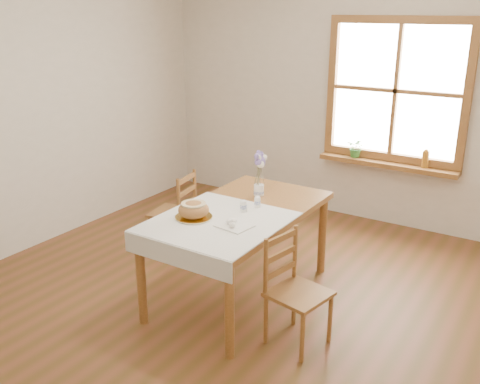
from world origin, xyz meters
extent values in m
plane|color=brown|center=(0.00, 0.00, 0.00)|extent=(5.00, 5.00, 0.00)
cube|color=beige|center=(0.00, 2.50, 1.30)|extent=(4.50, 0.10, 2.60)
cube|color=beige|center=(-2.25, 0.00, 1.30)|extent=(0.10, 5.00, 2.60)
cube|color=#995B2F|center=(0.50, 2.46, 2.14)|extent=(1.46, 0.08, 0.08)
cube|color=#995B2F|center=(0.50, 2.46, 0.76)|extent=(1.46, 0.08, 0.08)
cube|color=#995B2F|center=(-0.19, 2.46, 1.45)|extent=(0.08, 0.08, 1.30)
cube|color=#995B2F|center=(1.19, 2.46, 1.45)|extent=(0.08, 0.08, 1.30)
cube|color=#995B2F|center=(0.50, 2.46, 1.45)|extent=(0.04, 0.06, 1.30)
cube|color=#995B2F|center=(0.50, 2.46, 1.45)|extent=(1.30, 0.06, 0.04)
cube|color=white|center=(0.50, 2.49, 1.45)|extent=(1.30, 0.01, 1.30)
cube|color=#995B2F|center=(0.50, 2.40, 0.69)|extent=(1.46, 0.20, 0.05)
cube|color=#995B2F|center=(0.00, 0.30, 0.72)|extent=(0.90, 1.60, 0.05)
cylinder|color=#995B2F|center=(-0.39, -0.44, 0.35)|extent=(0.07, 0.07, 0.70)
cylinder|color=#995B2F|center=(0.39, -0.44, 0.35)|extent=(0.07, 0.07, 0.70)
cylinder|color=#995B2F|center=(-0.39, 1.04, 0.35)|extent=(0.07, 0.07, 0.70)
cylinder|color=#995B2F|center=(0.39, 1.04, 0.35)|extent=(0.07, 0.07, 0.70)
cube|color=silver|center=(0.00, 0.00, 0.76)|extent=(0.91, 0.99, 0.01)
cylinder|color=white|center=(-0.19, -0.05, 0.77)|extent=(0.30, 0.30, 0.01)
ellipsoid|color=#A6703B|center=(-0.19, -0.05, 0.84)|extent=(0.23, 0.23, 0.13)
cube|color=silver|center=(0.16, -0.02, 0.77)|extent=(0.26, 0.23, 0.01)
cylinder|color=white|center=(0.09, 0.41, 0.81)|extent=(0.06, 0.06, 0.09)
cylinder|color=white|center=(0.05, 0.27, 0.81)|extent=(0.06, 0.06, 0.10)
cylinder|color=white|center=(-0.04, 0.66, 0.80)|extent=(0.10, 0.10, 0.09)
imported|color=#33772F|center=(0.15, 2.40, 0.80)|extent=(0.21, 0.23, 0.16)
cylinder|color=#AD6F20|center=(0.88, 2.40, 0.81)|extent=(0.08, 0.08, 0.19)
camera|label=1|loc=(2.11, -3.00, 2.26)|focal=40.00mm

